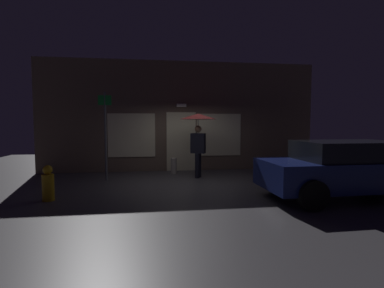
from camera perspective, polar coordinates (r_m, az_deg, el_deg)
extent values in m
plane|color=#423F44|center=(8.90, -0.67, -7.49)|extent=(18.00, 18.00, 0.00)
cube|color=brown|center=(11.05, -2.25, 5.46)|extent=(10.41, 0.30, 4.10)
cube|color=beige|center=(10.90, -2.14, 0.48)|extent=(1.10, 0.04, 2.20)
cube|color=beige|center=(10.86, -11.81, 1.70)|extent=(1.71, 0.04, 1.60)
cube|color=beige|center=(11.13, 5.30, 1.82)|extent=(1.71, 0.04, 1.60)
cube|color=white|center=(10.82, -2.12, 7.60)|extent=(0.36, 0.16, 0.12)
cylinder|color=black|center=(9.47, 1.03, -4.30)|extent=(0.15, 0.15, 0.81)
cylinder|color=black|center=(9.66, 1.38, -4.14)|extent=(0.15, 0.15, 0.81)
cube|color=black|center=(9.49, 1.21, 0.15)|extent=(0.52, 0.42, 0.65)
cube|color=silver|center=(9.38, 1.68, 0.11)|extent=(0.13, 0.08, 0.52)
cube|color=#721966|center=(9.38, 1.68, -0.02)|extent=(0.06, 0.04, 0.42)
sphere|color=tan|center=(9.47, 1.22, 2.98)|extent=(0.22, 0.22, 0.22)
cylinder|color=slate|center=(9.47, 1.22, 3.18)|extent=(0.02, 0.02, 0.94)
cone|color=#4C0C0C|center=(9.47, 1.22, 5.46)|extent=(1.22, 1.22, 0.19)
cube|color=navy|center=(7.87, 28.18, -5.11)|extent=(4.08, 1.73, 0.65)
cube|color=black|center=(7.80, 28.31, -1.13)|extent=(2.29, 1.50, 0.45)
cylinder|color=black|center=(9.41, 31.78, -5.49)|extent=(0.64, 0.23, 0.64)
cylinder|color=black|center=(7.91, 16.34, -6.76)|extent=(0.64, 0.23, 0.64)
cylinder|color=black|center=(6.47, 22.72, -9.32)|extent=(0.64, 0.23, 0.64)
cylinder|color=#595B60|center=(9.37, -16.66, 1.39)|extent=(0.07, 0.07, 2.75)
cube|color=#198C33|center=(9.37, -16.82, 8.26)|extent=(0.40, 0.02, 0.30)
cylinder|color=#B2A899|center=(10.31, -3.61, -4.32)|extent=(0.21, 0.21, 0.56)
cylinder|color=#B2A899|center=(10.56, 13.06, -4.15)|extent=(0.22, 0.22, 0.58)
cylinder|color=gold|center=(7.52, -26.47, -7.68)|extent=(0.27, 0.27, 0.62)
sphere|color=gold|center=(7.45, -26.57, -4.55)|extent=(0.21, 0.21, 0.21)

